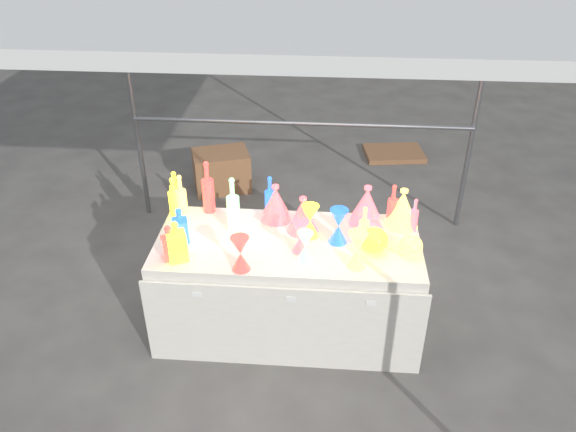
# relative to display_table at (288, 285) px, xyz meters

# --- Properties ---
(ground) EXTENTS (80.00, 80.00, 0.00)m
(ground) POSITION_rel_display_table_xyz_m (-0.00, 0.01, -0.37)
(ground) COLOR slate
(ground) RESTS_ON ground
(display_table) EXTENTS (1.84, 0.83, 0.75)m
(display_table) POSITION_rel_display_table_xyz_m (0.00, 0.00, 0.00)
(display_table) COLOR white
(display_table) RESTS_ON ground
(cardboard_box_closed) EXTENTS (0.67, 0.57, 0.41)m
(cardboard_box_closed) POSITION_rel_display_table_xyz_m (-0.86, 2.06, -0.17)
(cardboard_box_closed) COLOR #926342
(cardboard_box_closed) RESTS_ON ground
(cardboard_box_flat) EXTENTS (0.73, 0.57, 0.06)m
(cardboard_box_flat) POSITION_rel_display_table_xyz_m (1.04, 3.00, -0.35)
(cardboard_box_flat) COLOR #926342
(cardboard_box_flat) RESTS_ON ground
(bottle_0) EXTENTS (0.09, 0.09, 0.32)m
(bottle_0) POSITION_rel_display_table_xyz_m (-0.85, 0.36, 0.53)
(bottle_0) COLOR #E24915
(bottle_0) RESTS_ON display_table
(bottle_2) EXTENTS (0.09, 0.09, 0.41)m
(bottle_2) POSITION_rel_display_table_xyz_m (-0.61, 0.36, 0.58)
(bottle_2) COLOR #CF6015
(bottle_2) RESTS_ON display_table
(bottle_4) EXTENTS (0.10, 0.10, 0.34)m
(bottle_4) POSITION_rel_display_table_xyz_m (-0.79, 0.27, 0.54)
(bottle_4) COLOR #147D74
(bottle_4) RESTS_ON display_table
(bottle_5) EXTENTS (0.11, 0.11, 0.41)m
(bottle_5) POSITION_rel_display_table_xyz_m (-0.39, 0.12, 0.58)
(bottle_5) COLOR #CD29AC
(bottle_5) RESTS_ON display_table
(bottle_6) EXTENTS (0.09, 0.09, 0.31)m
(bottle_6) POSITION_rel_display_table_xyz_m (-0.84, 0.27, 0.53)
(bottle_6) COLOR #E24915
(bottle_6) RESTS_ON display_table
(bottle_7) EXTENTS (0.10, 0.10, 0.33)m
(bottle_7) POSITION_rel_display_table_xyz_m (-0.15, 0.32, 0.54)
(bottle_7) COLOR #167D3F
(bottle_7) RESTS_ON display_table
(decanter_0) EXTENTS (0.16, 0.16, 0.29)m
(decanter_0) POSITION_rel_display_table_xyz_m (-0.69, -0.25, 0.52)
(decanter_0) COLOR #E24915
(decanter_0) RESTS_ON display_table
(decanter_1) EXTENTS (0.13, 0.13, 0.25)m
(decanter_1) POSITION_rel_display_table_xyz_m (-0.74, -0.24, 0.50)
(decanter_1) COLOR #CF6015
(decanter_1) RESTS_ON display_table
(decanter_2) EXTENTS (0.13, 0.13, 0.26)m
(decanter_2) POSITION_rel_display_table_xyz_m (-0.72, -0.04, 0.50)
(decanter_2) COLOR #167D3F
(decanter_2) RESTS_ON display_table
(hourglass_0) EXTENTS (0.13, 0.13, 0.24)m
(hourglass_0) POSITION_rel_display_table_xyz_m (-0.27, -0.33, 0.50)
(hourglass_0) COLOR #CF6015
(hourglass_0) RESTS_ON display_table
(hourglass_1) EXTENTS (0.13, 0.13, 0.22)m
(hourglass_1) POSITION_rel_display_table_xyz_m (0.09, -0.10, 0.49)
(hourglass_1) COLOR #2522C8
(hourglass_1) RESTS_ON display_table
(hourglass_2) EXTENTS (0.14, 0.14, 0.25)m
(hourglass_2) POSITION_rel_display_table_xyz_m (0.45, -0.24, 0.50)
(hourglass_2) COLOR #147D74
(hourglass_2) RESTS_ON display_table
(hourglass_3) EXTENTS (0.13, 0.13, 0.21)m
(hourglass_3) POSITION_rel_display_table_xyz_m (0.13, -0.20, 0.48)
(hourglass_3) COLOR #CD29AC
(hourglass_3) RESTS_ON display_table
(hourglass_4) EXTENTS (0.13, 0.13, 0.24)m
(hourglass_4) POSITION_rel_display_table_xyz_m (0.15, 0.08, 0.50)
(hourglass_4) COLOR #E24915
(hourglass_4) RESTS_ON display_table
(hourglass_5) EXTENTS (0.16, 0.16, 0.25)m
(hourglass_5) POSITION_rel_display_table_xyz_m (0.34, 0.03, 0.50)
(hourglass_5) COLOR #167D3F
(hourglass_5) RESTS_ON display_table
(globe_0) EXTENTS (0.24, 0.24, 0.15)m
(globe_0) POSITION_rel_display_table_xyz_m (0.57, -0.06, 0.45)
(globe_0) COLOR #E24915
(globe_0) RESTS_ON display_table
(globe_1) EXTENTS (0.18, 0.18, 0.13)m
(globe_1) POSITION_rel_display_table_xyz_m (0.80, -0.09, 0.44)
(globe_1) COLOR #147D74
(globe_1) RESTS_ON display_table
(globe_3) EXTENTS (0.24, 0.24, 0.15)m
(globe_3) POSITION_rel_display_table_xyz_m (0.55, 0.03, 0.45)
(globe_3) COLOR #2522C8
(globe_3) RESTS_ON display_table
(lampshade_0) EXTENTS (0.25, 0.25, 0.27)m
(lampshade_0) POSITION_rel_display_table_xyz_m (-0.11, 0.29, 0.51)
(lampshade_0) COLOR gold
(lampshade_0) RESTS_ON display_table
(lampshade_1) EXTENTS (0.29, 0.29, 0.26)m
(lampshade_1) POSITION_rel_display_table_xyz_m (0.09, 0.15, 0.51)
(lampshade_1) COLOR gold
(lampshade_1) RESTS_ON display_table
(lampshade_2) EXTENTS (0.28, 0.28, 0.29)m
(lampshade_2) POSITION_rel_display_table_xyz_m (0.53, 0.29, 0.52)
(lampshade_2) COLOR #2522C8
(lampshade_2) RESTS_ON display_table
(lampshade_3) EXTENTS (0.30, 0.30, 0.29)m
(lampshade_3) POSITION_rel_display_table_xyz_m (0.78, 0.27, 0.52)
(lampshade_3) COLOR #147D74
(lampshade_3) RESTS_ON display_table
(bottle_8) EXTENTS (0.07, 0.07, 0.24)m
(bottle_8) POSITION_rel_display_table_xyz_m (0.86, 0.22, 0.50)
(bottle_8) COLOR #167D3F
(bottle_8) RESTS_ON display_table
(bottle_9) EXTENTS (0.08, 0.08, 0.32)m
(bottle_9) POSITION_rel_display_table_xyz_m (0.71, 0.28, 0.53)
(bottle_9) COLOR #CF6015
(bottle_9) RESTS_ON display_table
(bottle_10) EXTENTS (0.07, 0.07, 0.25)m
(bottle_10) POSITION_rel_display_table_xyz_m (0.86, 0.21, 0.50)
(bottle_10) COLOR #2522C8
(bottle_10) RESTS_ON display_table
(bottle_11) EXTENTS (0.08, 0.08, 0.30)m
(bottle_11) POSITION_rel_display_table_xyz_m (0.50, -0.00, 0.53)
(bottle_11) COLOR #147D74
(bottle_11) RESTS_ON display_table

